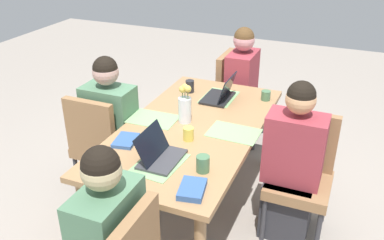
{
  "coord_description": "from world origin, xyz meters",
  "views": [
    {
      "loc": [
        -2.51,
        -1.05,
        2.17
      ],
      "look_at": [
        0.0,
        0.0,
        0.79
      ],
      "focal_mm": 39.12,
      "sensor_mm": 36.0,
      "label": 1
    }
  ],
  "objects_px": {
    "chair_head_right_left_near": "(235,93)",
    "coffee_mug_near_left": "(190,86)",
    "person_near_left_far": "(292,170)",
    "laptop_head_right_left_near": "(220,95)",
    "flower_vase": "(185,106)",
    "book_blue_cover": "(126,140)",
    "coffee_mug_centre_left": "(266,95)",
    "person_far_right_near": "(112,135)",
    "book_red_cover": "(192,189)",
    "coffee_mug_near_right": "(203,164)",
    "dining_table": "(192,136)",
    "laptop_head_left_left_mid": "(159,154)",
    "coffee_mug_centre_right": "(188,134)",
    "person_head_right_left_near": "(241,94)",
    "chair_far_right_near": "(101,141)",
    "chair_near_left_far": "(302,169)"
  },
  "relations": [
    {
      "from": "chair_head_right_left_near",
      "to": "coffee_mug_near_left",
      "type": "xyz_separation_m",
      "value": [
        -0.68,
        0.21,
        0.3
      ]
    },
    {
      "from": "person_near_left_far",
      "to": "laptop_head_right_left_near",
      "type": "xyz_separation_m",
      "value": [
        0.49,
        0.71,
        0.26
      ]
    },
    {
      "from": "person_near_left_far",
      "to": "flower_vase",
      "type": "relative_size",
      "value": 3.95
    },
    {
      "from": "coffee_mug_near_left",
      "to": "book_blue_cover",
      "type": "relative_size",
      "value": 0.53
    },
    {
      "from": "flower_vase",
      "to": "laptop_head_right_left_near",
      "type": "distance_m",
      "value": 0.51
    },
    {
      "from": "coffee_mug_near_left",
      "to": "coffee_mug_centre_left",
      "type": "bearing_deg",
      "value": -82.23
    },
    {
      "from": "person_far_right_near",
      "to": "book_red_cover",
      "type": "xyz_separation_m",
      "value": [
        -0.72,
        -1.01,
        0.24
      ]
    },
    {
      "from": "chair_head_right_left_near",
      "to": "coffee_mug_near_right",
      "type": "bearing_deg",
      "value": -169.28
    },
    {
      "from": "dining_table",
      "to": "flower_vase",
      "type": "bearing_deg",
      "value": 58.77
    },
    {
      "from": "flower_vase",
      "to": "laptop_head_left_left_mid",
      "type": "relative_size",
      "value": 0.94
    },
    {
      "from": "person_far_right_near",
      "to": "coffee_mug_centre_left",
      "type": "xyz_separation_m",
      "value": [
        0.69,
        -1.08,
        0.26
      ]
    },
    {
      "from": "laptop_head_right_left_near",
      "to": "coffee_mug_centre_right",
      "type": "distance_m",
      "value": 0.73
    },
    {
      "from": "flower_vase",
      "to": "laptop_head_right_left_near",
      "type": "relative_size",
      "value": 0.94
    },
    {
      "from": "flower_vase",
      "to": "laptop_head_left_left_mid",
      "type": "height_order",
      "value": "flower_vase"
    },
    {
      "from": "person_near_left_far",
      "to": "laptop_head_right_left_near",
      "type": "relative_size",
      "value": 3.73
    },
    {
      "from": "person_head_right_left_near",
      "to": "coffee_mug_centre_left",
      "type": "distance_m",
      "value": 0.69
    },
    {
      "from": "laptop_head_left_left_mid",
      "to": "coffee_mug_near_right",
      "type": "xyz_separation_m",
      "value": [
        -0.01,
        -0.3,
        0.01
      ]
    },
    {
      "from": "coffee_mug_centre_right",
      "to": "person_near_left_far",
      "type": "bearing_deg",
      "value": -70.96
    },
    {
      "from": "chair_far_right_near",
      "to": "coffee_mug_centre_right",
      "type": "bearing_deg",
      "value": -97.2
    },
    {
      "from": "coffee_mug_near_left",
      "to": "chair_head_right_left_near",
      "type": "bearing_deg",
      "value": -17.3
    },
    {
      "from": "coffee_mug_centre_right",
      "to": "person_head_right_left_near",
      "type": "bearing_deg",
      "value": 1.29
    },
    {
      "from": "chair_near_left_far",
      "to": "person_far_right_near",
      "type": "relative_size",
      "value": 0.75
    },
    {
      "from": "dining_table",
      "to": "laptop_head_left_left_mid",
      "type": "distance_m",
      "value": 0.52
    },
    {
      "from": "coffee_mug_centre_right",
      "to": "person_far_right_near",
      "type": "bearing_deg",
      "value": 76.75
    },
    {
      "from": "flower_vase",
      "to": "coffee_mug_centre_left",
      "type": "xyz_separation_m",
      "value": [
        0.62,
        -0.46,
        -0.09
      ]
    },
    {
      "from": "person_head_right_left_near",
      "to": "laptop_head_left_left_mid",
      "type": "distance_m",
      "value": 1.74
    },
    {
      "from": "dining_table",
      "to": "coffee_mug_centre_right",
      "type": "bearing_deg",
      "value": -164.23
    },
    {
      "from": "flower_vase",
      "to": "coffee_mug_near_right",
      "type": "xyz_separation_m",
      "value": [
        -0.56,
        -0.36,
        -0.08
      ]
    },
    {
      "from": "laptop_head_right_left_near",
      "to": "coffee_mug_near_right",
      "type": "height_order",
      "value": "laptop_head_right_left_near"
    },
    {
      "from": "person_far_right_near",
      "to": "coffee_mug_near_left",
      "type": "xyz_separation_m",
      "value": [
        0.6,
        -0.43,
        0.27
      ]
    },
    {
      "from": "chair_head_right_left_near",
      "to": "person_near_left_far",
      "type": "xyz_separation_m",
      "value": [
        -1.23,
        -0.8,
        0.03
      ]
    },
    {
      "from": "person_far_right_near",
      "to": "laptop_head_right_left_near",
      "type": "relative_size",
      "value": 3.73
    },
    {
      "from": "laptop_head_left_left_mid",
      "to": "coffee_mug_centre_right",
      "type": "distance_m",
      "value": 0.32
    },
    {
      "from": "book_red_cover",
      "to": "person_near_left_far",
      "type": "bearing_deg",
      "value": -40.11
    },
    {
      "from": "person_far_right_near",
      "to": "book_red_cover",
      "type": "distance_m",
      "value": 1.26
    },
    {
      "from": "person_far_right_near",
      "to": "coffee_mug_centre_right",
      "type": "height_order",
      "value": "person_far_right_near"
    },
    {
      "from": "dining_table",
      "to": "flower_vase",
      "type": "height_order",
      "value": "flower_vase"
    },
    {
      "from": "book_red_cover",
      "to": "chair_far_right_near",
      "type": "bearing_deg",
      "value": 48.2
    },
    {
      "from": "coffee_mug_near_right",
      "to": "chair_head_right_left_near",
      "type": "bearing_deg",
      "value": 10.72
    },
    {
      "from": "chair_head_right_left_near",
      "to": "book_blue_cover",
      "type": "bearing_deg",
      "value": 170.5
    },
    {
      "from": "chair_near_left_far",
      "to": "flower_vase",
      "type": "height_order",
      "value": "flower_vase"
    },
    {
      "from": "chair_near_left_far",
      "to": "coffee_mug_near_left",
      "type": "distance_m",
      "value": 1.2
    },
    {
      "from": "chair_near_left_far",
      "to": "coffee_mug_centre_left",
      "type": "bearing_deg",
      "value": 37.12
    },
    {
      "from": "laptop_head_left_left_mid",
      "to": "person_near_left_far",
      "type": "bearing_deg",
      "value": -54.08
    },
    {
      "from": "person_head_right_left_near",
      "to": "book_red_cover",
      "type": "bearing_deg",
      "value": -171.68
    },
    {
      "from": "laptop_head_right_left_near",
      "to": "coffee_mug_near_left",
      "type": "height_order",
      "value": "laptop_head_right_left_near"
    },
    {
      "from": "chair_near_left_far",
      "to": "chair_far_right_near",
      "type": "height_order",
      "value": "same"
    },
    {
      "from": "flower_vase",
      "to": "book_blue_cover",
      "type": "distance_m",
      "value": 0.52
    },
    {
      "from": "laptop_head_left_left_mid",
      "to": "coffee_mug_centre_left",
      "type": "distance_m",
      "value": 1.25
    },
    {
      "from": "flower_vase",
      "to": "person_near_left_far",
      "type": "bearing_deg",
      "value": -90.37
    }
  ]
}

